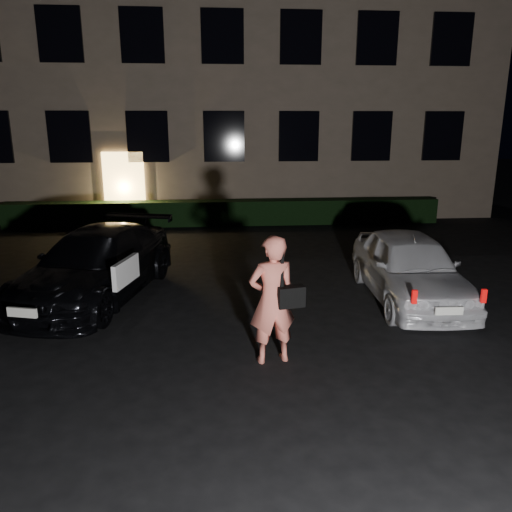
{
  "coord_description": "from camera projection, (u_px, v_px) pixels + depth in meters",
  "views": [
    {
      "loc": [
        -0.33,
        -6.76,
        3.51
      ],
      "look_at": [
        0.38,
        2.0,
        1.13
      ],
      "focal_mm": 35.0,
      "sensor_mm": 36.0,
      "label": 1
    }
  ],
  "objects": [
    {
      "name": "ground",
      "position": [
        242.0,
        365.0,
        7.44
      ],
      "size": [
        80.0,
        80.0,
        0.0
      ],
      "primitive_type": "plane",
      "color": "black",
      "rests_on": "ground"
    },
    {
      "name": "building",
      "position": [
        221.0,
        58.0,
        20.3
      ],
      "size": [
        20.0,
        8.11,
        12.0
      ],
      "color": "#6E5E4F",
      "rests_on": "ground"
    },
    {
      "name": "hedge",
      "position": [
        226.0,
        213.0,
        17.43
      ],
      "size": [
        15.0,
        0.7,
        0.85
      ],
      "primitive_type": "cube",
      "color": "black",
      "rests_on": "ground"
    },
    {
      "name": "sedan",
      "position": [
        97.0,
        264.0,
        10.16
      ],
      "size": [
        3.08,
        5.1,
        1.38
      ],
      "rotation": [
        0.0,
        0.0,
        -0.26
      ],
      "color": "black",
      "rests_on": "ground"
    },
    {
      "name": "hatch",
      "position": [
        409.0,
        267.0,
        10.0
      ],
      "size": [
        1.8,
        4.11,
        1.38
      ],
      "rotation": [
        0.0,
        0.0,
        -0.04
      ],
      "color": "silver",
      "rests_on": "ground"
    },
    {
      "name": "man",
      "position": [
        273.0,
        300.0,
        7.31
      ],
      "size": [
        0.87,
        0.6,
        1.95
      ],
      "rotation": [
        0.0,
        0.0,
        3.34
      ],
      "color": "#DD6D5B",
      "rests_on": "ground"
    }
  ]
}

